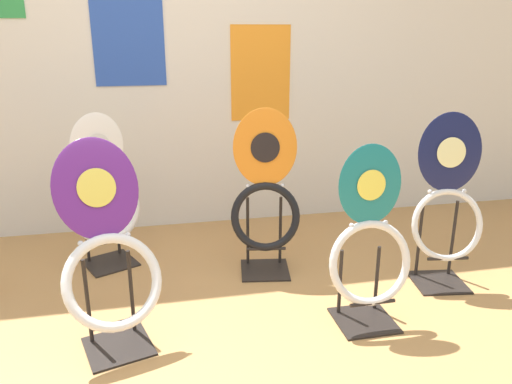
# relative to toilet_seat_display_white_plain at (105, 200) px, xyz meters

# --- Properties ---
(wall_back) EXTENTS (8.00, 0.07, 2.60)m
(wall_back) POSITION_rel_toilet_seat_display_white_plain_xyz_m (0.43, 0.62, 0.89)
(wall_back) COLOR silver
(wall_back) RESTS_ON ground_plane
(toilet_seat_display_white_plain) EXTENTS (0.43, 0.37, 0.93)m
(toilet_seat_display_white_plain) POSITION_rel_toilet_seat_display_white_plain_xyz_m (0.00, 0.00, 0.00)
(toilet_seat_display_white_plain) COLOR black
(toilet_seat_display_white_plain) RESTS_ON ground_plane
(toilet_seat_display_navy_moon) EXTENTS (0.41, 0.32, 0.96)m
(toilet_seat_display_navy_moon) POSITION_rel_toilet_seat_display_white_plain_xyz_m (1.84, -0.62, 0.07)
(toilet_seat_display_navy_moon) COLOR black
(toilet_seat_display_navy_moon) RESTS_ON ground_plane
(toilet_seat_display_orange_sun) EXTENTS (0.41, 0.32, 0.96)m
(toilet_seat_display_orange_sun) POSITION_rel_toilet_seat_display_white_plain_xyz_m (0.91, -0.28, 0.02)
(toilet_seat_display_orange_sun) COLOR black
(toilet_seat_display_orange_sun) RESTS_ON ground_plane
(toilet_seat_display_teal_sax) EXTENTS (0.41, 0.28, 0.88)m
(toilet_seat_display_teal_sax) POSITION_rel_toilet_seat_display_white_plain_xyz_m (1.26, -0.91, -0.02)
(toilet_seat_display_teal_sax) COLOR black
(toilet_seat_display_teal_sax) RESTS_ON ground_plane
(toilet_seat_display_purple_note) EXTENTS (0.49, 0.49, 0.93)m
(toilet_seat_display_purple_note) POSITION_rel_toilet_seat_display_white_plain_xyz_m (0.08, -0.85, 0.01)
(toilet_seat_display_purple_note) COLOR black
(toilet_seat_display_purple_note) RESTS_ON ground_plane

